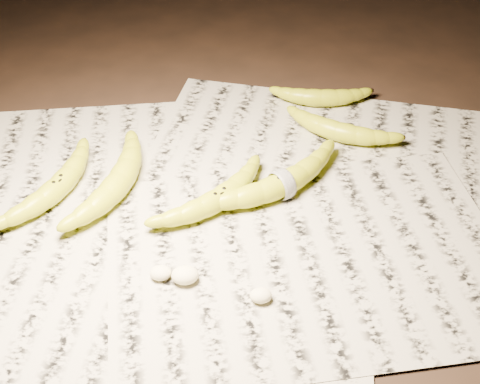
{
  "coord_description": "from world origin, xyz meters",
  "views": [
    {
      "loc": [
        -0.06,
        -0.73,
        0.67
      ],
      "look_at": [
        -0.01,
        0.01,
        0.05
      ],
      "focal_mm": 50.0,
      "sensor_mm": 36.0,
      "label": 1
    }
  ],
  "objects": [
    {
      "name": "banana_center",
      "position": [
        -0.04,
        0.03,
        0.03
      ],
      "size": [
        0.18,
        0.17,
        0.04
      ],
      "primitive_type": null,
      "rotation": [
        0.0,
        0.0,
        0.7
      ],
      "color": "#AFC018",
      "rests_on": "newspaper_patch"
    },
    {
      "name": "flesh_chunk_c",
      "position": [
        0.01,
        -0.16,
        0.02
      ],
      "size": [
        0.03,
        0.02,
        0.02
      ],
      "primitive_type": "ellipsoid",
      "color": "beige",
      "rests_on": "newspaper_patch"
    },
    {
      "name": "measuring_tape",
      "position": [
        0.06,
        0.05,
        0.03
      ],
      "size": [
        0.03,
        0.04,
        0.05
      ],
      "primitive_type": "torus",
      "rotation": [
        0.0,
        1.57,
        0.55
      ],
      "color": "white",
      "rests_on": "newspaper_patch"
    },
    {
      "name": "flesh_chunk_b",
      "position": [
        -0.12,
        -0.11,
        0.02
      ],
      "size": [
        0.03,
        0.02,
        0.02
      ],
      "primitive_type": "ellipsoid",
      "color": "beige",
      "rests_on": "newspaper_patch"
    },
    {
      "name": "banana_left_a",
      "position": [
        -0.28,
        0.07,
        0.03
      ],
      "size": [
        0.15,
        0.21,
        0.04
      ],
      "primitive_type": null,
      "rotation": [
        0.0,
        0.0,
        1.07
      ],
      "color": "#AFC018",
      "rests_on": "newspaper_patch"
    },
    {
      "name": "ground",
      "position": [
        0.0,
        0.0,
        0.0
      ],
      "size": [
        3.0,
        3.0,
        0.0
      ],
      "primitive_type": "plane",
      "color": "black",
      "rests_on": "ground"
    },
    {
      "name": "banana_upper_b",
      "position": [
        0.16,
        0.3,
        0.02
      ],
      "size": [
        0.16,
        0.07,
        0.03
      ],
      "primitive_type": null,
      "rotation": [
        0.0,
        0.0,
        -0.1
      ],
      "color": "#AFC018",
      "rests_on": "newspaper_patch"
    },
    {
      "name": "banana_left_b",
      "position": [
        -0.19,
        0.07,
        0.03
      ],
      "size": [
        0.14,
        0.22,
        0.04
      ],
      "primitive_type": null,
      "rotation": [
        0.0,
        0.0,
        1.2
      ],
      "color": "#AFC018",
      "rests_on": "newspaper_patch"
    },
    {
      "name": "flesh_chunk_a",
      "position": [
        -0.09,
        -0.12,
        0.02
      ],
      "size": [
        0.04,
        0.03,
        0.02
      ],
      "primitive_type": "ellipsoid",
      "color": "beige",
      "rests_on": "newspaper_patch"
    },
    {
      "name": "newspaper_patch",
      "position": [
        -0.04,
        0.02,
        0.0
      ],
      "size": [
        0.9,
        0.7,
        0.01
      ],
      "primitive_type": "cube",
      "color": "#AEAA95",
      "rests_on": "ground"
    },
    {
      "name": "banana_taped",
      "position": [
        0.06,
        0.05,
        0.03
      ],
      "size": [
        0.23,
        0.18,
        0.04
      ],
      "primitive_type": null,
      "rotation": [
        0.0,
        0.0,
        0.55
      ],
      "color": "#AFC018",
      "rests_on": "newspaper_patch"
    },
    {
      "name": "banana_upper_a",
      "position": [
        0.17,
        0.19,
        0.03
      ],
      "size": [
        0.18,
        0.14,
        0.03
      ],
      "primitive_type": null,
      "rotation": [
        0.0,
        0.0,
        -0.52
      ],
      "color": "#AFC018",
      "rests_on": "newspaper_patch"
    }
  ]
}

